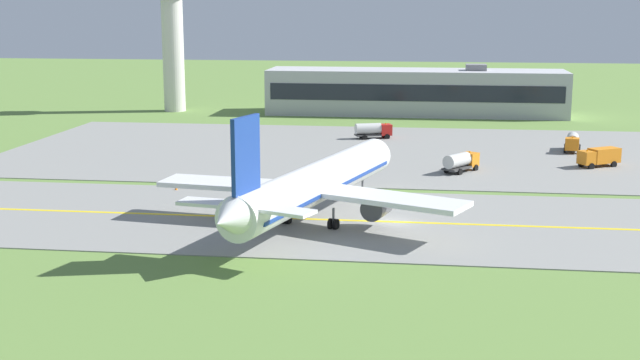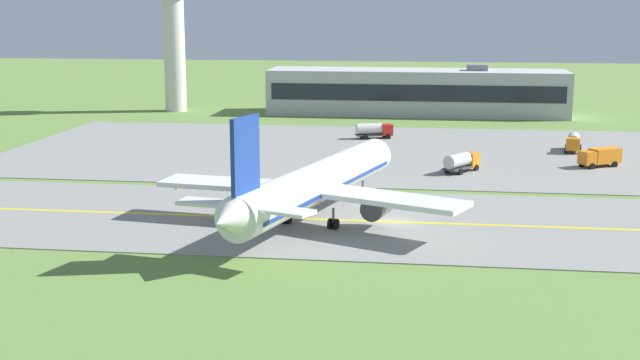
{
  "view_description": "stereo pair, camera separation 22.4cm",
  "coord_description": "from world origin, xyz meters",
  "views": [
    {
      "loc": [
        3.6,
        -83.85,
        21.82
      ],
      "look_at": [
        -7.62,
        1.22,
        4.0
      ],
      "focal_mm": 47.53,
      "sensor_mm": 36.0,
      "label": 1
    },
    {
      "loc": [
        3.82,
        -83.82,
        21.82
      ],
      "look_at": [
        -7.62,
        1.22,
        4.0
      ],
      "focal_mm": 47.53,
      "sensor_mm": 36.0,
      "label": 2
    }
  ],
  "objects": [
    {
      "name": "service_truck_fuel",
      "position": [
        -5.77,
        54.61,
        1.53
      ],
      "size": [
        6.34,
        3.93,
        2.65
      ],
      "color": "red",
      "rests_on": "ground"
    },
    {
      "name": "taxiway_centreline",
      "position": [
        0.0,
        0.0,
        0.11
      ],
      "size": [
        220.0,
        0.6,
        0.01
      ],
      "primitive_type": "cube",
      "color": "yellow",
      "rests_on": "taxiway_strip"
    },
    {
      "name": "taxiway_strip",
      "position": [
        0.0,
        0.0,
        0.05
      ],
      "size": [
        240.0,
        28.0,
        0.1
      ],
      "primitive_type": "cube",
      "color": "gray",
      "rests_on": "ground"
    },
    {
      "name": "service_truck_pushback",
      "position": [
        7.7,
        27.66,
        1.53
      ],
      "size": [
        5.12,
        6.09,
        2.65
      ],
      "color": "orange",
      "rests_on": "ground"
    },
    {
      "name": "airplane_lead",
      "position": [
        -7.76,
        -1.25,
        4.13
      ],
      "size": [
        31.93,
        38.96,
        12.7
      ],
      "color": "white",
      "rests_on": "ground"
    },
    {
      "name": "service_truck_baggage",
      "position": [
        26.56,
        33.84,
        1.53
      ],
      "size": [
        6.19,
        4.88,
        2.6
      ],
      "color": "orange",
      "rests_on": "ground"
    },
    {
      "name": "terminal_building",
      "position": [
        0.41,
        88.24,
        4.5
      ],
      "size": [
        59.56,
        13.06,
        10.16
      ],
      "color": "#B2B2B7",
      "rests_on": "ground"
    },
    {
      "name": "ground_plane",
      "position": [
        0.0,
        0.0,
        0.0
      ],
      "size": [
        500.0,
        500.0,
        0.0
      ],
      "primitive_type": "plane",
      "color": "olive"
    },
    {
      "name": "control_tower",
      "position": [
        -49.51,
        86.9,
        17.3
      ],
      "size": [
        7.6,
        7.6,
        28.9
      ],
      "color": "silver",
      "rests_on": "ground"
    },
    {
      "name": "traffic_cone_near_edge",
      "position": [
        -26.38,
        11.86,
        0.3
      ],
      "size": [
        0.44,
        0.44,
        0.6
      ],
      "primitive_type": "cone",
      "color": "orange",
      "rests_on": "ground"
    },
    {
      "name": "apron_pad",
      "position": [
        10.0,
        42.0,
        0.05
      ],
      "size": [
        140.0,
        52.0,
        0.1
      ],
      "primitive_type": "cube",
      "color": "gray",
      "rests_on": "ground"
    },
    {
      "name": "service_truck_catering",
      "position": [
        24.91,
        46.21,
        1.53
      ],
      "size": [
        3.15,
        6.27,
        2.65
      ],
      "color": "orange",
      "rests_on": "ground"
    }
  ]
}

